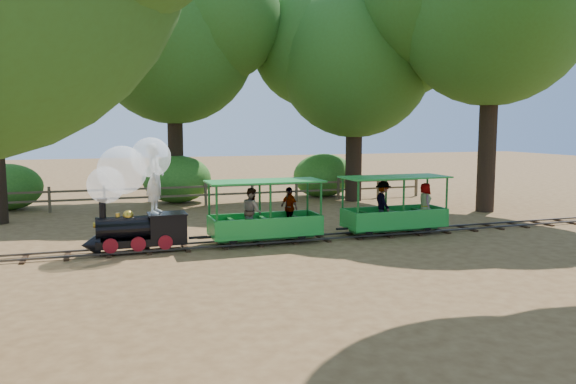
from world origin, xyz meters
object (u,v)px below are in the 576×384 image
object	(u,v)px
carriage_rear	(396,208)
carriage_front	(266,216)
locomotive	(132,186)
fence	(229,191)

from	to	relation	value
carriage_rear	carriage_front	bearing A→B (deg)	-179.80
locomotive	carriage_rear	distance (m)	7.81
fence	carriage_rear	bearing A→B (deg)	-66.92
carriage_front	fence	xyz separation A→B (m)	(0.75, 8.00, -0.19)
locomotive	fence	world-z (taller)	locomotive
locomotive	carriage_front	world-z (taller)	locomotive
locomotive	carriage_front	distance (m)	3.73
carriage_rear	fence	bearing A→B (deg)	113.08
carriage_front	locomotive	bearing A→B (deg)	178.86
locomotive	fence	size ratio (longest dim) A/B	0.17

